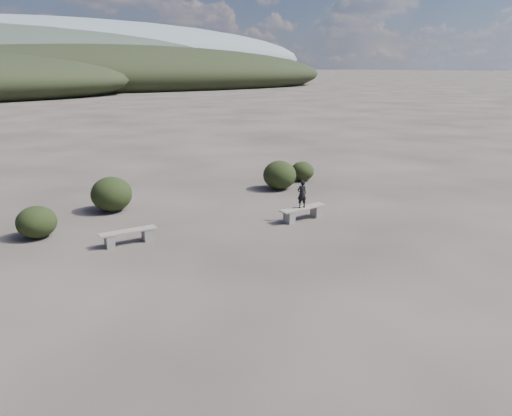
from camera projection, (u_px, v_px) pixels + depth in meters
ground at (316, 286)px, 12.37m from camera, size 1200.00×1200.00×0.00m
bench_left at (128, 236)px, 15.24m from camera, size 1.77×0.47×0.44m
bench_right at (303, 212)px, 17.63m from camera, size 1.88×0.41×0.47m
seated_person at (302, 194)px, 17.41m from camera, size 0.40×0.30×0.99m
shrub_a at (36, 222)px, 15.77m from camera, size 1.24×1.24×1.02m
shrub_b at (112, 194)px, 18.64m from camera, size 1.52×1.52×1.30m
shrub_d at (280, 175)px, 21.98m from camera, size 1.46×1.46×1.27m
shrub_e at (302, 171)px, 23.66m from camera, size 1.11×1.11×0.92m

